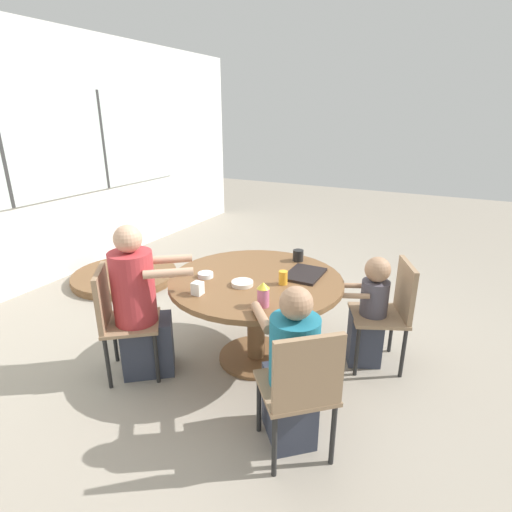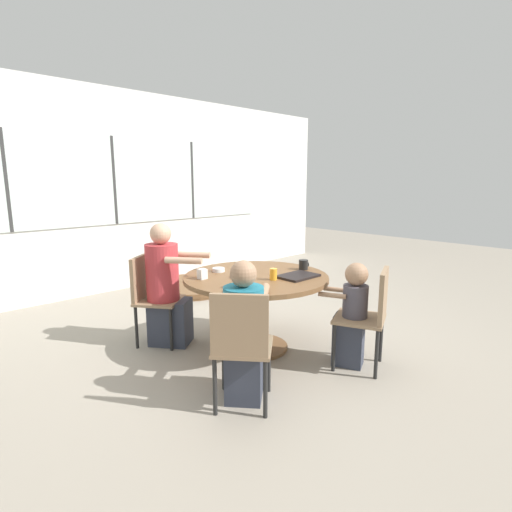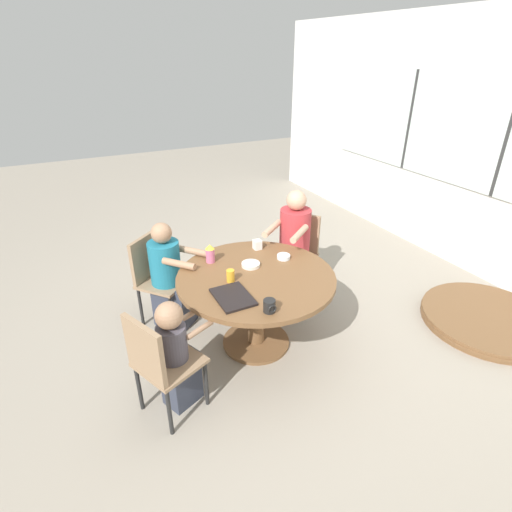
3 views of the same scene
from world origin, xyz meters
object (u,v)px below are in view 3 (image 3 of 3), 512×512
(bowl_white_shallow, at_px, (284,257))
(folded_table_stack, at_px, (488,319))
(person_man_blue_shirt, at_px, (170,280))
(coffee_mug, at_px, (270,306))
(chair_for_woman_green_shirt, at_px, (298,247))
(person_woman_green_shirt, at_px, (293,252))
(sippy_cup, at_px, (210,253))
(juice_glass, at_px, (231,276))
(chair_for_man_blue_shirt, at_px, (154,272))
(chair_for_toddler, at_px, (158,360))
(milk_carton_small, at_px, (257,245))
(person_toddler, at_px, (177,357))
(bowl_cereal, at_px, (251,265))

(bowl_white_shallow, height_order, folded_table_stack, bowl_white_shallow)
(person_man_blue_shirt, height_order, coffee_mug, person_man_blue_shirt)
(chair_for_woman_green_shirt, distance_m, bowl_white_shallow, 0.70)
(person_woman_green_shirt, distance_m, sippy_cup, 0.99)
(person_man_blue_shirt, bearing_deg, folded_table_stack, 111.96)
(chair_for_woman_green_shirt, bearing_deg, person_man_blue_shirt, 51.34)
(person_woman_green_shirt, bearing_deg, juice_glass, 82.23)
(coffee_mug, height_order, sippy_cup, sippy_cup)
(coffee_mug, relative_size, juice_glass, 0.94)
(chair_for_man_blue_shirt, height_order, chair_for_toddler, same)
(juice_glass, xyz_separation_m, milk_carton_small, (-0.43, 0.46, -0.01))
(chair_for_woman_green_shirt, bearing_deg, milk_carton_small, 70.89)
(person_toddler, xyz_separation_m, bowl_cereal, (-0.51, 0.83, 0.29))
(person_woman_green_shirt, relative_size, milk_carton_small, 13.14)
(coffee_mug, relative_size, folded_table_stack, 0.08)
(chair_for_toddler, distance_m, bowl_cereal, 1.15)
(sippy_cup, height_order, folded_table_stack, sippy_cup)
(person_woman_green_shirt, relative_size, sippy_cup, 6.95)
(sippy_cup, bearing_deg, bowl_cereal, 50.77)
(person_man_blue_shirt, bearing_deg, bowl_cereal, 99.46)
(person_toddler, bearing_deg, juice_glass, 98.07)
(sippy_cup, relative_size, bowl_white_shallow, 1.44)
(person_toddler, relative_size, milk_carton_small, 10.07)
(person_woman_green_shirt, bearing_deg, chair_for_man_blue_shirt, 41.95)
(chair_for_man_blue_shirt, xyz_separation_m, bowl_cereal, (0.62, 0.71, 0.22))
(person_toddler, relative_size, sippy_cup, 5.32)
(chair_for_woman_green_shirt, xyz_separation_m, person_man_blue_shirt, (-0.03, -1.39, -0.04))
(person_toddler, distance_m, juice_glass, 0.75)
(person_toddler, relative_size, folded_table_stack, 0.73)
(chair_for_man_blue_shirt, distance_m, person_man_blue_shirt, 0.17)
(person_woman_green_shirt, relative_size, bowl_white_shallow, 10.01)
(chair_for_woman_green_shirt, height_order, person_man_blue_shirt, person_man_blue_shirt)
(chair_for_man_blue_shirt, bearing_deg, chair_for_toddler, 36.30)
(coffee_mug, bearing_deg, milk_carton_small, 158.13)
(milk_carton_small, bearing_deg, folded_table_stack, 58.52)
(milk_carton_small, relative_size, bowl_white_shallow, 0.76)
(person_woman_green_shirt, height_order, coffee_mug, person_woman_green_shirt)
(chair_for_man_blue_shirt, distance_m, bowl_white_shallow, 1.22)
(person_man_blue_shirt, relative_size, coffee_mug, 10.79)
(bowl_white_shallow, bearing_deg, folded_table_stack, 63.47)
(person_man_blue_shirt, bearing_deg, chair_for_toddler, 29.52)
(bowl_cereal, bearing_deg, milk_carton_small, 143.68)
(chair_for_man_blue_shirt, xyz_separation_m, person_toddler, (1.13, -0.13, -0.08))
(sippy_cup, bearing_deg, person_woman_green_shirt, 98.45)
(milk_carton_small, relative_size, folded_table_stack, 0.07)
(chair_for_woman_green_shirt, relative_size, coffee_mug, 8.97)
(chair_for_toddler, height_order, juice_glass, chair_for_toddler)
(person_toddler, bearing_deg, chair_for_toddler, -90.00)
(chair_for_toddler, height_order, person_woman_green_shirt, person_woman_green_shirt)
(bowl_cereal, bearing_deg, chair_for_woman_green_shirt, 120.78)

